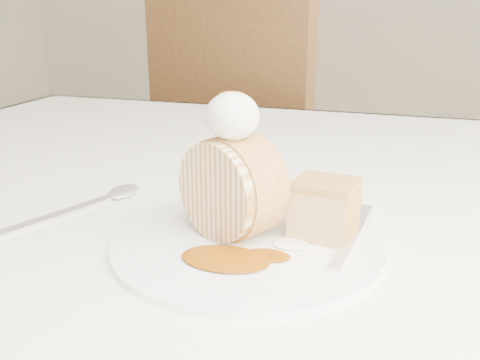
% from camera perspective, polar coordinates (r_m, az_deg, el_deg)
% --- Properties ---
extents(table, '(1.40, 0.90, 0.75)m').
position_cam_1_polar(table, '(0.72, 6.52, -6.55)').
color(table, white).
rests_on(table, ground).
extents(chair_far, '(0.60, 0.60, 1.01)m').
position_cam_1_polar(chair_far, '(1.49, 1.20, 3.52)').
color(chair_far, brown).
rests_on(chair_far, ground).
extents(plate, '(0.28, 0.28, 0.01)m').
position_cam_1_polar(plate, '(0.49, 0.77, -6.70)').
color(plate, white).
rests_on(plate, table).
extents(roulade_slice, '(0.10, 0.09, 0.09)m').
position_cam_1_polar(roulade_slice, '(0.48, -0.89, -0.83)').
color(roulade_slice, beige).
rests_on(roulade_slice, plate).
extents(cake_chunk, '(0.06, 0.06, 0.05)m').
position_cam_1_polar(cake_chunk, '(0.49, 8.97, -3.37)').
color(cake_chunk, tan).
rests_on(cake_chunk, plate).
extents(whipped_cream, '(0.05, 0.05, 0.04)m').
position_cam_1_polar(whipped_cream, '(0.46, -0.82, 6.83)').
color(whipped_cream, white).
rests_on(whipped_cream, roulade_slice).
extents(caramel_drizzle, '(0.02, 0.02, 0.01)m').
position_cam_1_polar(caramel_drizzle, '(0.46, -0.83, 9.81)').
color(caramel_drizzle, '#7E3D05').
rests_on(caramel_drizzle, whipped_cream).
extents(caramel_pool, '(0.08, 0.06, 0.00)m').
position_cam_1_polar(caramel_pool, '(0.45, -1.59, -8.36)').
color(caramel_pool, '#7E3D05').
rests_on(caramel_pool, plate).
extents(fork, '(0.04, 0.15, 0.00)m').
position_cam_1_polar(fork, '(0.49, 11.50, -6.67)').
color(fork, silver).
rests_on(fork, plate).
extents(spoon, '(0.09, 0.17, 0.00)m').
position_cam_1_polar(spoon, '(0.58, -19.49, -3.79)').
color(spoon, silver).
rests_on(spoon, table).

